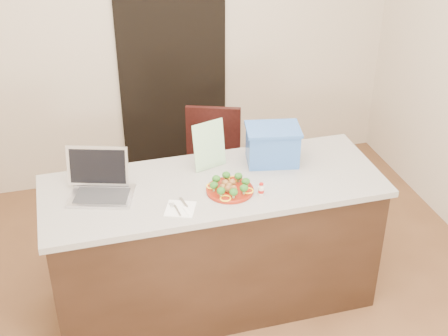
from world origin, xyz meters
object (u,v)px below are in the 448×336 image
object	(u,v)px
yogurt_bottle	(261,190)
chair	(217,161)
island	(214,244)
plate	(230,190)
napkin	(180,209)
laptop	(100,182)
blue_box	(272,145)

from	to	relation	value
yogurt_bottle	chair	world-z (taller)	yogurt_bottle
yogurt_bottle	chair	bearing A→B (deg)	88.91
island	plate	world-z (taller)	plate
island	chair	size ratio (longest dim) A/B	2.20
napkin	chair	size ratio (longest dim) A/B	0.17
laptop	chair	xyz separation A→B (m)	(0.92, 0.81, -0.46)
laptop	plate	bearing A→B (deg)	2.63
napkin	plate	bearing A→B (deg)	18.34
plate	napkin	xyz separation A→B (m)	(-0.32, -0.11, -0.01)
napkin	blue_box	distance (m)	0.78
blue_box	chair	xyz separation A→B (m)	(-0.17, 0.75, -0.51)
laptop	chair	distance (m)	1.31
laptop	chair	world-z (taller)	laptop
blue_box	laptop	bearing A→B (deg)	-165.62
napkin	chair	distance (m)	1.29
laptop	blue_box	size ratio (longest dim) A/B	1.13
napkin	blue_box	world-z (taller)	blue_box
island	chair	bearing A→B (deg)	74.09
plate	blue_box	distance (m)	0.46
plate	yogurt_bottle	xyz separation A→B (m)	(0.17, -0.08, 0.02)
yogurt_bottle	chair	xyz separation A→B (m)	(0.02, 1.09, -0.42)
island	blue_box	size ratio (longest dim) A/B	5.50
island	blue_box	bearing A→B (deg)	19.86
yogurt_bottle	laptop	size ratio (longest dim) A/B	0.18
chair	blue_box	bearing A→B (deg)	-56.96
island	napkin	bearing A→B (deg)	-138.91
plate	island	bearing A→B (deg)	121.62
blue_box	napkin	bearing A→B (deg)	-140.28
laptop	yogurt_bottle	bearing A→B (deg)	0.54
plate	chair	distance (m)	1.10
plate	laptop	bearing A→B (deg)	164.85
island	napkin	distance (m)	0.57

